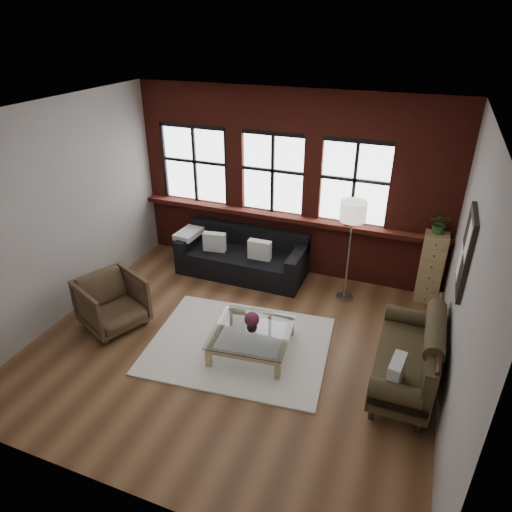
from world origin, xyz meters
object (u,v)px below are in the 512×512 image
(dark_sofa, at_px, (242,254))
(drawer_chest, at_px, (431,267))
(coffee_table, at_px, (252,341))
(armchair, at_px, (112,303))
(vase, at_px, (252,326))
(floor_lamp, at_px, (349,248))
(vintage_settee, at_px, (406,352))

(dark_sofa, xyz_separation_m, drawer_chest, (3.16, 0.35, 0.18))
(coffee_table, bearing_deg, dark_sofa, 116.28)
(coffee_table, bearing_deg, armchair, -175.50)
(armchair, bearing_deg, coffee_table, -61.27)
(vase, bearing_deg, drawer_chest, 46.33)
(drawer_chest, relative_size, floor_lamp, 0.64)
(vintage_settee, xyz_separation_m, coffee_table, (-2.01, -0.14, -0.30))
(vintage_settee, distance_m, floor_lamp, 2.05)
(vintage_settee, relative_size, floor_lamp, 0.96)
(dark_sofa, relative_size, coffee_table, 2.13)
(vintage_settee, bearing_deg, coffee_table, -176.06)
(armchair, height_order, floor_lamp, floor_lamp)
(dark_sofa, relative_size, vase, 14.77)
(dark_sofa, xyz_separation_m, floor_lamp, (1.90, -0.13, 0.52))
(vintage_settee, relative_size, coffee_table, 1.67)
(drawer_chest, bearing_deg, vase, -133.67)
(dark_sofa, height_order, floor_lamp, floor_lamp)
(drawer_chest, bearing_deg, vintage_settee, -94.87)
(vase, relative_size, drawer_chest, 0.13)
(armchair, bearing_deg, vintage_settee, -61.54)
(armchair, distance_m, drawer_chest, 5.02)
(vase, xyz_separation_m, floor_lamp, (0.93, 1.82, 0.51))
(vintage_settee, distance_m, drawer_chest, 2.17)
(armchair, xyz_separation_m, vase, (2.17, 0.17, 0.03))
(coffee_table, height_order, vase, vase)
(dark_sofa, height_order, vase, dark_sofa)
(vintage_settee, xyz_separation_m, armchair, (-4.18, -0.31, -0.08))
(vase, bearing_deg, dark_sofa, 116.28)
(vintage_settee, distance_m, vase, 2.01)
(vase, height_order, drawer_chest, drawer_chest)
(coffee_table, distance_m, drawer_chest, 3.21)
(dark_sofa, xyz_separation_m, coffee_table, (0.96, -1.95, -0.24))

